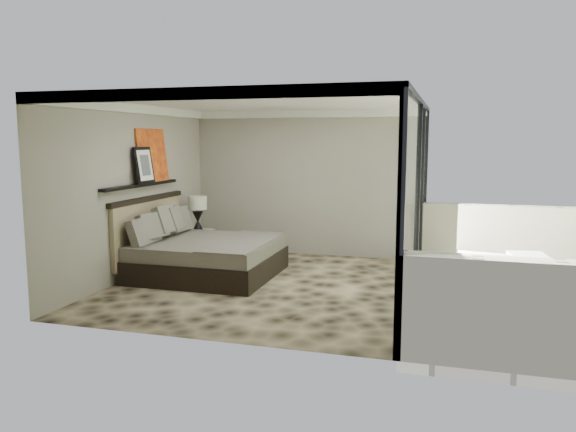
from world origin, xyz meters
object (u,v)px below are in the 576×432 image
(bed, at_px, (202,254))
(nightstand, at_px, (197,243))
(lounger, at_px, (474,290))
(table_lamp, at_px, (198,209))
(ottoman, at_px, (527,271))

(bed, xyz_separation_m, nightstand, (-0.73, 1.32, -0.09))
(bed, distance_m, lounger, 4.31)
(nightstand, distance_m, table_lamp, 0.68)
(table_lamp, relative_size, ottoman, 1.26)
(ottoman, bearing_deg, bed, -172.71)
(ottoman, xyz_separation_m, lounger, (-0.80, -1.04, -0.08))
(nightstand, bearing_deg, lounger, 2.89)
(lounger, bearing_deg, table_lamp, 172.78)
(bed, distance_m, table_lamp, 1.55)
(bed, bearing_deg, nightstand, 118.97)
(lounger, bearing_deg, bed, -173.92)
(ottoman, bearing_deg, lounger, -127.47)
(nightstand, distance_m, ottoman, 5.85)
(bed, bearing_deg, ottoman, 7.29)
(nightstand, height_order, lounger, lounger)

